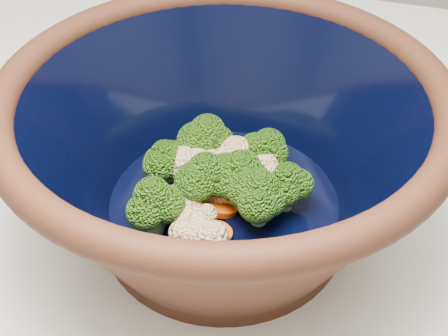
{
  "coord_description": "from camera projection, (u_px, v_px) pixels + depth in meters",
  "views": [
    {
      "loc": [
        0.17,
        -0.26,
        1.29
      ],
      "look_at": [
        0.05,
        0.11,
        0.97
      ],
      "focal_mm": 50.0,
      "sensor_mm": 36.0,
      "label": 1
    }
  ],
  "objects": [
    {
      "name": "mixing_bowl",
      "position": [
        224.0,
        154.0,
        0.49
      ],
      "size": [
        0.44,
        0.44,
        0.15
      ],
      "rotation": [
        0.0,
        0.0,
        -0.42
      ],
      "color": "black",
      "rests_on": "counter"
    },
    {
      "name": "vegetable_pile",
      "position": [
        218.0,
        177.0,
        0.51
      ],
      "size": [
        0.14,
        0.14,
        0.06
      ],
      "color": "#608442",
      "rests_on": "mixing_bowl"
    }
  ]
}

